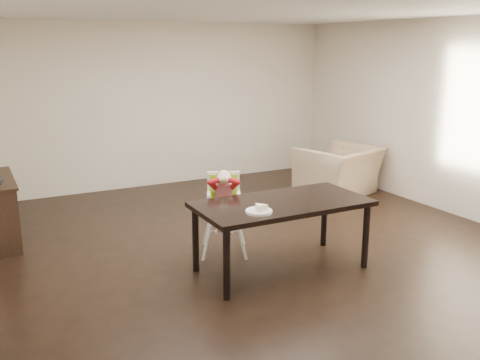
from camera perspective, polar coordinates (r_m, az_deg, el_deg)
The scene contains 6 objects.
ground at distance 6.32m, azimuth 3.11°, elevation -7.34°, with size 7.00×7.00×0.00m, color black.
room_walls at distance 5.90m, azimuth 3.35°, elevation 9.68°, with size 6.02×7.02×2.71m.
dining_table at distance 5.56m, azimuth 4.50°, elevation -3.07°, with size 1.80×0.90×0.75m.
high_chair at distance 6.02m, azimuth -1.75°, elevation -1.54°, with size 0.54×0.54×0.97m.
plate at distance 5.15m, azimuth 2.09°, elevation -3.20°, with size 0.32×0.32×0.08m.
armchair at distance 8.62m, azimuth 10.53°, elevation 1.83°, with size 1.18×0.76×1.03m, color tan.
Camera 1 is at (-3.00, -5.06, 2.30)m, focal length 40.00 mm.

